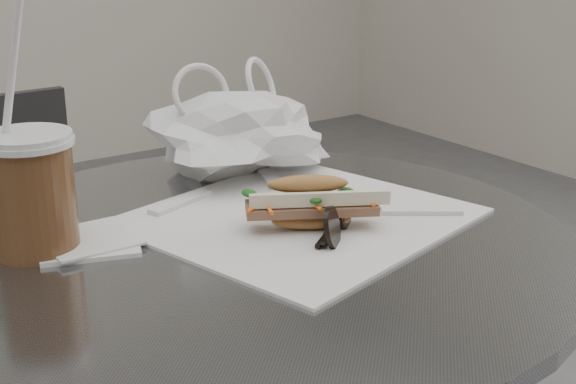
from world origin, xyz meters
TOP-DOWN VIEW (x-y plane):
  - chair_far at (-0.03, 1.04)m, footprint 0.39×0.40m
  - sandwich_paper at (0.08, 0.22)m, footprint 0.44×0.43m
  - banh_mi at (0.06, 0.18)m, footprint 0.20×0.16m
  - iced_coffee at (-0.23, 0.31)m, footprint 0.10×0.10m
  - sunglasses at (0.08, 0.15)m, footprint 0.10×0.09m
  - plastic_bag at (0.11, 0.41)m, footprint 0.29×0.25m
  - napkin_stack at (-0.17, 0.30)m, footprint 0.14×0.14m

SIDE VIEW (x-z plane):
  - chair_far at x=-0.03m, z-range -0.04..0.70m
  - sandwich_paper at x=0.08m, z-range 0.74..0.74m
  - napkin_stack at x=-0.17m, z-range 0.74..0.75m
  - sunglasses at x=0.08m, z-range 0.73..0.78m
  - banh_mi at x=0.06m, z-range 0.74..0.81m
  - plastic_bag at x=0.11m, z-range 0.74..0.86m
  - iced_coffee at x=-0.23m, z-range 0.66..0.96m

